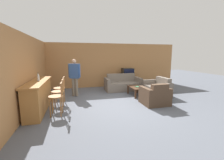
% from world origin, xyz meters
% --- Properties ---
extents(ground_plane, '(24.00, 24.00, 0.00)m').
position_xyz_m(ground_plane, '(0.00, 0.00, 0.00)').
color(ground_plane, '#565B66').
extents(wall_back, '(9.40, 0.08, 2.60)m').
position_xyz_m(wall_back, '(0.00, 3.62, 1.30)').
color(wall_back, '#B27A47').
rests_on(wall_back, ground_plane).
extents(wall_left, '(0.08, 8.62, 2.60)m').
position_xyz_m(wall_left, '(-3.24, 1.31, 1.30)').
color(wall_left, '#B27A47').
rests_on(wall_left, ground_plane).
extents(bar_counter, '(0.55, 2.40, 1.03)m').
position_xyz_m(bar_counter, '(-2.91, 0.18, 0.52)').
color(bar_counter, '#A87038').
rests_on(bar_counter, ground_plane).
extents(bar_chair_near, '(0.46, 0.46, 1.06)m').
position_xyz_m(bar_chair_near, '(-2.28, -0.45, 0.56)').
color(bar_chair_near, '#996638').
rests_on(bar_chair_near, ground_plane).
extents(bar_chair_mid, '(0.46, 0.46, 1.06)m').
position_xyz_m(bar_chair_mid, '(-2.28, 0.20, 0.56)').
color(bar_chair_mid, '#996638').
rests_on(bar_chair_mid, ground_plane).
extents(bar_chair_far, '(0.47, 0.47, 1.06)m').
position_xyz_m(bar_chair_far, '(-2.28, 0.79, 0.56)').
color(bar_chair_far, '#996638').
rests_on(bar_chair_far, ground_plane).
extents(couch_far, '(1.92, 0.95, 0.88)m').
position_xyz_m(couch_far, '(0.85, 2.38, 0.31)').
color(couch_far, '#70665B').
rests_on(couch_far, ground_plane).
extents(armchair_near, '(0.95, 0.90, 0.86)m').
position_xyz_m(armchair_near, '(1.31, -0.25, 0.32)').
color(armchair_near, '#4C3828').
rests_on(armchair_near, ground_plane).
extents(loveseat_right, '(0.87, 1.32, 0.85)m').
position_xyz_m(loveseat_right, '(2.16, 0.98, 0.31)').
color(loveseat_right, '#70665B').
rests_on(loveseat_right, ground_plane).
extents(coffee_table, '(0.59, 1.02, 0.42)m').
position_xyz_m(coffee_table, '(1.14, 1.13, 0.36)').
color(coffee_table, '#472D1E').
rests_on(coffee_table, ground_plane).
extents(tv_unit, '(1.00, 0.53, 0.63)m').
position_xyz_m(tv_unit, '(1.45, 3.21, 0.31)').
color(tv_unit, black).
rests_on(tv_unit, ground_plane).
extents(tv, '(0.68, 0.45, 0.49)m').
position_xyz_m(tv, '(1.45, 3.20, 0.88)').
color(tv, black).
rests_on(tv, tv_unit).
extents(bottle, '(0.08, 0.08, 0.28)m').
position_xyz_m(bottle, '(-2.90, 0.25, 1.16)').
color(bottle, silver).
rests_on(bottle, bar_counter).
extents(book_on_table, '(0.26, 0.24, 0.03)m').
position_xyz_m(book_on_table, '(1.18, 1.12, 0.44)').
color(book_on_table, '#33704C').
rests_on(book_on_table, coffee_table).
extents(table_lamp, '(0.29, 0.29, 0.52)m').
position_xyz_m(table_lamp, '(1.79, 3.21, 1.01)').
color(table_lamp, brown).
rests_on(table_lamp, tv_unit).
extents(person_by_window, '(0.53, 0.30, 1.73)m').
position_xyz_m(person_by_window, '(-1.69, 1.77, 0.98)').
color(person_by_window, '#756B5B').
rests_on(person_by_window, ground_plane).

